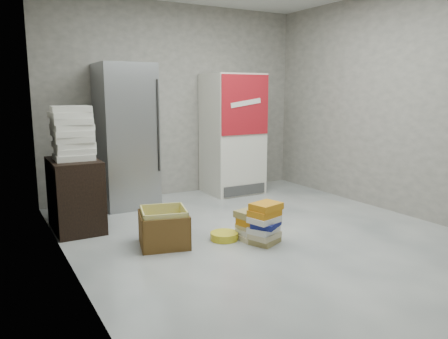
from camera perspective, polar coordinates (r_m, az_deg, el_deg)
ground at (r=4.69m, az=6.53°, el=-9.07°), size 5.00×5.00×0.00m
room_shell at (r=4.44m, az=7.01°, el=13.43°), size 4.04×5.04×2.82m
steel_fridge at (r=5.98m, az=-12.66°, el=4.26°), size 0.70×0.72×1.90m
coke_cooler at (r=6.65m, az=1.13°, el=4.68°), size 0.80×0.73×1.80m
wood_shelf at (r=5.17m, az=-18.85°, el=-3.12°), size 0.50×0.80×0.80m
supply_box_stack at (r=5.07m, az=-19.19°, el=4.55°), size 0.44×0.44×0.58m
phonebook_stack_main at (r=4.49m, az=5.36°, el=-7.03°), size 0.38×0.36×0.43m
phonebook_stack_side at (r=4.66m, az=4.13°, el=-7.14°), size 0.43×0.35×0.31m
cardboard_box at (r=4.49m, az=-7.85°, el=-7.87°), size 0.57×0.57×0.38m
bucket_lid at (r=4.64m, az=0.03°, el=-8.68°), size 0.37×0.37×0.08m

